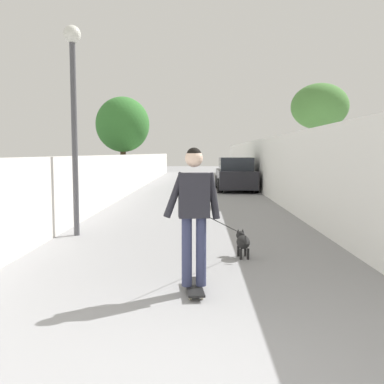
% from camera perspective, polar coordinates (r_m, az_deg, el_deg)
% --- Properties ---
extents(ground_plane, '(80.00, 80.00, 0.00)m').
position_cam_1_polar(ground_plane, '(17.12, 0.45, -0.72)').
color(ground_plane, gray).
extents(wall_left, '(48.00, 0.30, 1.67)m').
position_cam_1_polar(wall_left, '(15.39, -10.85, 1.65)').
color(wall_left, silver).
rests_on(wall_left, ground).
extents(fence_right, '(48.00, 0.30, 2.35)m').
position_cam_1_polar(fence_right, '(15.29, 11.66, 2.87)').
color(fence_right, white).
rests_on(fence_right, ground).
extents(tree_left_near, '(2.69, 2.69, 4.56)m').
position_cam_1_polar(tree_left_near, '(22.42, -9.07, 8.69)').
color(tree_left_near, '#473523').
rests_on(tree_left_near, ground).
extents(tree_right_mid, '(2.06, 2.06, 4.25)m').
position_cam_1_polar(tree_right_mid, '(16.67, 16.37, 10.55)').
color(tree_right_mid, brown).
rests_on(tree_right_mid, ground).
extents(lamp_post, '(0.36, 0.36, 4.36)m').
position_cam_1_polar(lamp_post, '(9.57, -15.27, 12.33)').
color(lamp_post, '#4C4C51').
rests_on(lamp_post, ground).
extents(skateboard, '(0.82, 0.28, 0.08)m').
position_cam_1_polar(skateboard, '(5.62, 0.25, -12.32)').
color(skateboard, black).
rests_on(skateboard, ground).
extents(person_skateboarder, '(0.26, 0.72, 1.74)m').
position_cam_1_polar(person_skateboarder, '(5.40, 0.26, -1.75)').
color(person_skateboarder, '#333859').
rests_on(person_skateboarder, skateboard).
extents(dog, '(2.13, 0.93, 1.06)m').
position_cam_1_polar(dog, '(7.38, 6.63, -6.44)').
color(dog, black).
rests_on(dog, ground).
extents(car_near, '(4.06, 1.80, 1.54)m').
position_cam_1_polar(car_near, '(20.50, 5.73, 2.23)').
color(car_near, black).
rests_on(car_near, ground).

